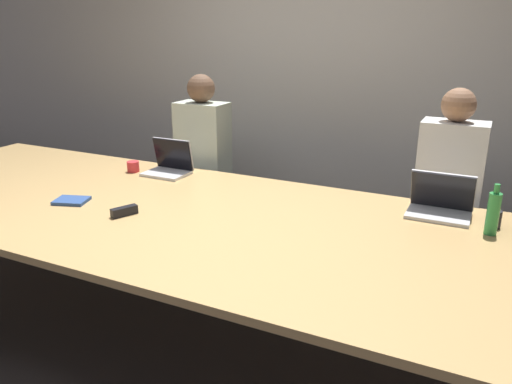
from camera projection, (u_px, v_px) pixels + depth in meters
ground_plane at (194, 324)px, 3.08m from camera, size 24.00×24.00×0.00m
curtain_wall at (308, 69)px, 4.25m from camera, size 12.00×0.06×2.80m
conference_table at (189, 219)px, 2.86m from camera, size 4.77×1.62×0.73m
laptop_far_midleft at (170, 164)px, 3.59m from camera, size 0.31×0.24×0.25m
person_far_midleft at (204, 165)px, 4.02m from camera, size 0.40×0.24×1.40m
cup_far_midleft at (133, 167)px, 3.64m from camera, size 0.09×0.09×0.08m
laptop_far_right at (440, 203)px, 2.80m from camera, size 0.34×0.25×0.24m
person_far_right at (447, 199)px, 3.25m from camera, size 0.40×0.24×1.39m
cup_far_right at (494, 219)px, 2.63m from camera, size 0.07×0.07×0.09m
bottle_far_right at (493, 213)px, 2.52m from camera, size 0.06×0.06×0.27m
stapler at (124, 211)px, 2.80m from camera, size 0.10×0.15×0.05m
notebook at (71, 201)px, 3.01m from camera, size 0.23×0.20×0.02m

